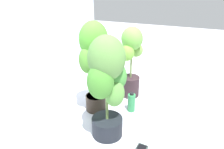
% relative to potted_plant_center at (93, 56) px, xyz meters
% --- Properties ---
extents(ground_plane, '(8.00, 8.00, 0.00)m').
position_rel_potted_plant_center_xyz_m(ground_plane, '(0.05, -0.11, -0.56)').
color(ground_plane, silver).
rests_on(ground_plane, ground).
extents(mylar_back_wall, '(3.20, 0.01, 2.00)m').
position_rel_potted_plant_center_xyz_m(mylar_back_wall, '(0.05, 0.75, 0.44)').
color(mylar_back_wall, silver).
rests_on(mylar_back_wall, ground).
extents(potted_plant_center, '(0.36, 0.34, 0.87)m').
position_rel_potted_plant_center_xyz_m(potted_plant_center, '(0.00, 0.00, 0.00)').
color(potted_plant_center, '#2E251C').
rests_on(potted_plant_center, ground).
extents(potted_plant_front_right, '(0.37, 0.28, 0.76)m').
position_rel_potted_plant_center_xyz_m(potted_plant_front_right, '(0.40, -0.24, -0.13)').
color(potted_plant_front_right, '#2F2025').
rests_on(potted_plant_front_right, ground).
extents(potted_plant_front_left, '(0.43, 0.35, 0.85)m').
position_rel_potted_plant_center_xyz_m(potted_plant_front_left, '(-0.29, -0.25, -0.06)').
color(potted_plant_front_left, black).
rests_on(potted_plant_front_left, ground).
extents(hygrometer_box, '(0.09, 0.09, 0.03)m').
position_rel_potted_plant_center_xyz_m(hygrometer_box, '(-0.38, -0.56, -0.55)').
color(hygrometer_box, '#2B3936').
rests_on(hygrometer_box, ground).
extents(nutrient_bottle, '(0.07, 0.07, 0.20)m').
position_rel_potted_plant_center_xyz_m(nutrient_bottle, '(0.11, -0.34, -0.47)').
color(nutrient_bottle, '#2E8249').
rests_on(nutrient_bottle, ground).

